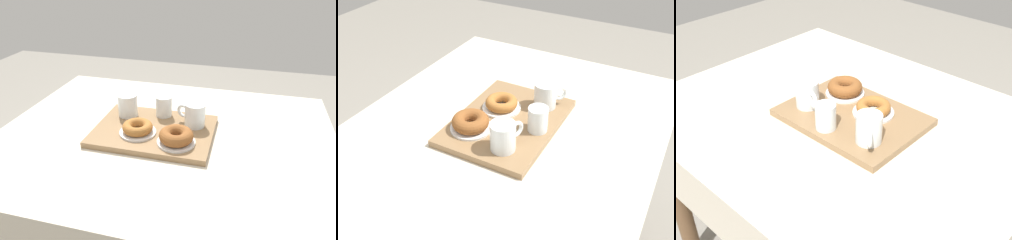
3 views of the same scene
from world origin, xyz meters
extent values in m
cube|color=beige|center=(0.00, 0.00, 0.71)|extent=(1.19, 0.94, 0.04)
cube|color=beige|center=(0.00, -0.47, 0.62)|extent=(1.19, 0.01, 0.14)
cube|color=beige|center=(0.00, 0.47, 0.62)|extent=(1.19, 0.01, 0.14)
cube|color=beige|center=(-0.59, 0.00, 0.62)|extent=(0.01, 0.94, 0.14)
cylinder|color=brown|center=(-0.50, -0.38, 0.35)|extent=(0.06, 0.06, 0.69)
cylinder|color=brown|center=(-0.50, 0.38, 0.35)|extent=(0.06, 0.06, 0.69)
cube|color=olive|center=(0.04, 0.00, 0.74)|extent=(0.42, 0.31, 0.02)
cylinder|color=white|center=(0.16, -0.07, 0.80)|extent=(0.07, 0.07, 0.08)
cylinder|color=#84380F|center=(0.16, -0.07, 0.79)|extent=(0.06, 0.06, 0.06)
torus|color=white|center=(0.19, -0.11, 0.80)|extent=(0.04, 0.05, 0.05)
cylinder|color=white|center=(-0.10, -0.06, 0.80)|extent=(0.07, 0.07, 0.08)
cylinder|color=#84380F|center=(-0.10, -0.06, 0.79)|extent=(0.06, 0.06, 0.06)
torus|color=white|center=(-0.05, -0.08, 0.80)|extent=(0.05, 0.03, 0.05)
cylinder|color=white|center=(0.03, -0.11, 0.79)|extent=(0.06, 0.06, 0.08)
cylinder|color=silver|center=(0.03, -0.11, 0.78)|extent=(0.05, 0.05, 0.05)
cylinder|color=white|center=(0.08, 0.05, 0.76)|extent=(0.13, 0.13, 0.01)
torus|color=#A3662D|center=(0.08, 0.05, 0.78)|extent=(0.11, 0.11, 0.03)
cylinder|color=white|center=(-0.06, 0.07, 0.76)|extent=(0.13, 0.13, 0.01)
torus|color=brown|center=(-0.06, 0.07, 0.78)|extent=(0.11, 0.11, 0.04)
camera|label=1|loc=(-0.26, 0.93, 1.31)|focal=33.86mm
camera|label=2|loc=(-0.85, -0.47, 1.45)|focal=41.43mm
camera|label=3|loc=(0.75, -0.81, 1.44)|focal=44.99mm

